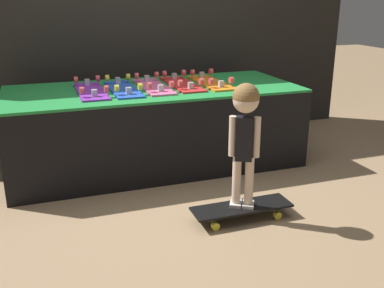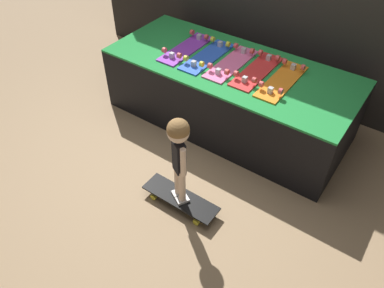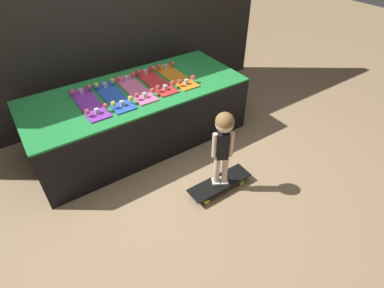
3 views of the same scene
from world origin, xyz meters
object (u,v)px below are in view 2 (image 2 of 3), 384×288
skateboard_orange_on_rack (282,80)px  child (179,147)px  skateboard_purple_on_rack (186,48)px  skateboard_red_on_rack (257,70)px  skateboard_on_floor (180,199)px  skateboard_pink_on_rack (231,63)px  skateboard_blue_on_rack (207,56)px

skateboard_orange_on_rack → child: child is taller
skateboard_purple_on_rack → child: 1.40m
skateboard_red_on_rack → skateboard_orange_on_rack: 0.26m
skateboard_purple_on_rack → skateboard_on_floor: (0.78, -1.17, -0.61)m
skateboard_pink_on_rack → child: 1.21m
skateboard_on_floor → skateboard_pink_on_rack: bearing=103.0°
child → skateboard_pink_on_rack: bearing=132.0°
skateboard_blue_on_rack → child: (0.53, -1.16, -0.03)m
skateboard_blue_on_rack → child: 1.28m
skateboard_orange_on_rack → child: (-0.24, -1.18, -0.03)m
skateboard_blue_on_rack → skateboard_on_floor: bearing=-65.6°
skateboard_on_floor → child: (0.00, 0.00, 0.58)m
skateboard_orange_on_rack → child: bearing=-101.5°
skateboard_purple_on_rack → skateboard_pink_on_rack: bearing=1.5°
skateboard_blue_on_rack → skateboard_orange_on_rack: same height
child → skateboard_purple_on_rack: bearing=153.0°
skateboard_red_on_rack → child: child is taller
child → skateboard_red_on_rack: bearing=119.7°
skateboard_pink_on_rack → skateboard_red_on_rack: same height
skateboard_blue_on_rack → skateboard_pink_on_rack: same height
skateboard_red_on_rack → child: 1.20m
skateboard_red_on_rack → skateboard_pink_on_rack: bearing=-174.8°
skateboard_purple_on_rack → skateboard_red_on_rack: (0.77, 0.04, 0.00)m
skateboard_orange_on_rack → child: size_ratio=0.85×
skateboard_orange_on_rack → skateboard_on_floor: size_ratio=1.04×
skateboard_pink_on_rack → child: size_ratio=0.85×
skateboard_purple_on_rack → skateboard_orange_on_rack: bearing=1.0°
skateboard_orange_on_rack → skateboard_purple_on_rack: bearing=-179.0°
skateboard_on_floor → child: 0.58m
skateboard_on_floor → skateboard_red_on_rack: bearing=90.7°
skateboard_pink_on_rack → skateboard_red_on_rack: size_ratio=1.00×
skateboard_red_on_rack → skateboard_on_floor: bearing=-89.3°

